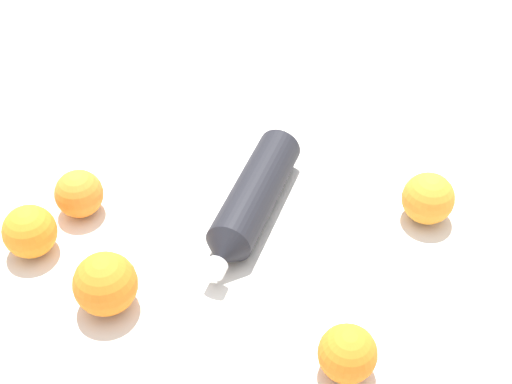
{
  "coord_description": "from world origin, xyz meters",
  "views": [
    {
      "loc": [
        -0.7,
        0.41,
        0.75
      ],
      "look_at": [
        -0.02,
        0.02,
        0.03
      ],
      "focal_mm": 51.44,
      "sensor_mm": 36.0,
      "label": 1
    }
  ],
  "objects_px": {
    "orange_0": "(347,354)",
    "orange_2": "(79,194)",
    "water_bottle": "(251,201)",
    "orange_1": "(30,232)",
    "orange_4": "(105,284)",
    "orange_3": "(428,198)"
  },
  "relations": [
    {
      "from": "orange_0",
      "to": "orange_2",
      "type": "relative_size",
      "value": 1.01
    },
    {
      "from": "water_bottle",
      "to": "orange_1",
      "type": "distance_m",
      "value": 0.31
    },
    {
      "from": "orange_2",
      "to": "orange_4",
      "type": "xyz_separation_m",
      "value": [
        -0.18,
        0.03,
        0.01
      ]
    },
    {
      "from": "orange_3",
      "to": "orange_4",
      "type": "distance_m",
      "value": 0.46
    },
    {
      "from": "orange_2",
      "to": "orange_0",
      "type": "bearing_deg",
      "value": -157.32
    },
    {
      "from": "orange_0",
      "to": "orange_3",
      "type": "bearing_deg",
      "value": -58.19
    },
    {
      "from": "water_bottle",
      "to": "orange_3",
      "type": "relative_size",
      "value": 3.21
    },
    {
      "from": "orange_2",
      "to": "orange_4",
      "type": "bearing_deg",
      "value": 170.35
    },
    {
      "from": "orange_2",
      "to": "orange_3",
      "type": "bearing_deg",
      "value": -121.64
    },
    {
      "from": "orange_0",
      "to": "orange_1",
      "type": "height_order",
      "value": "orange_1"
    },
    {
      "from": "orange_4",
      "to": "water_bottle",
      "type": "bearing_deg",
      "value": -78.9
    },
    {
      "from": "orange_2",
      "to": "orange_3",
      "type": "distance_m",
      "value": 0.5
    },
    {
      "from": "water_bottle",
      "to": "orange_0",
      "type": "distance_m",
      "value": 0.28
    },
    {
      "from": "water_bottle",
      "to": "orange_0",
      "type": "height_order",
      "value": "orange_0"
    },
    {
      "from": "orange_4",
      "to": "orange_3",
      "type": "bearing_deg",
      "value": -99.93
    },
    {
      "from": "orange_0",
      "to": "orange_2",
      "type": "bearing_deg",
      "value": 22.68
    },
    {
      "from": "orange_0",
      "to": "orange_4",
      "type": "distance_m",
      "value": 0.31
    },
    {
      "from": "orange_2",
      "to": "water_bottle",
      "type": "bearing_deg",
      "value": -123.07
    },
    {
      "from": "orange_2",
      "to": "orange_3",
      "type": "height_order",
      "value": "orange_3"
    },
    {
      "from": "orange_1",
      "to": "orange_4",
      "type": "distance_m",
      "value": 0.15
    },
    {
      "from": "water_bottle",
      "to": "orange_0",
      "type": "bearing_deg",
      "value": 43.34
    },
    {
      "from": "orange_0",
      "to": "orange_3",
      "type": "distance_m",
      "value": 0.3
    }
  ]
}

